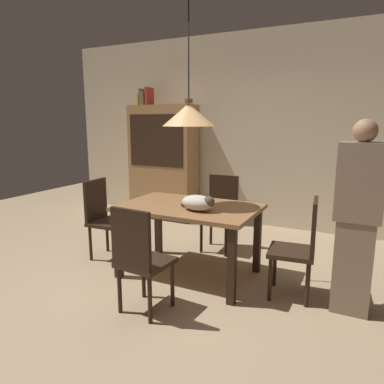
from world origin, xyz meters
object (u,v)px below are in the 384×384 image
(dining_table, at_px, (189,215))
(chair_near_front, at_px, (140,256))
(chair_left_side, at_px, (103,215))
(chair_far_back, at_px, (221,209))
(hutch_bookcase, at_px, (163,165))
(book_brown_thick, at_px, (146,98))
(chair_right_side, at_px, (301,244))
(book_green_slim, at_px, (143,97))
(book_red_tall, at_px, (149,96))
(person_standing, at_px, (357,219))
(cat_sleeping, at_px, (199,203))
(book_yellow_short, at_px, (140,100))
(pendant_lamp, at_px, (189,114))

(dining_table, distance_m, chair_near_front, 0.89)
(chair_left_side, height_order, chair_far_back, same)
(hutch_bookcase, height_order, book_brown_thick, book_brown_thick)
(dining_table, height_order, chair_right_side, chair_right_side)
(chair_near_front, relative_size, book_green_slim, 3.58)
(chair_left_side, relative_size, hutch_bookcase, 0.50)
(book_red_tall, height_order, person_standing, book_red_tall)
(book_green_slim, bearing_deg, chair_left_side, -70.18)
(cat_sleeping, relative_size, person_standing, 0.24)
(chair_left_side, height_order, hutch_bookcase, hutch_bookcase)
(chair_right_side, relative_size, person_standing, 0.57)
(book_yellow_short, bearing_deg, dining_table, -45.10)
(chair_left_side, height_order, cat_sleeping, chair_left_side)
(hutch_bookcase, height_order, book_yellow_short, book_yellow_short)
(book_yellow_short, relative_size, person_standing, 0.12)
(dining_table, height_order, hutch_bookcase, hutch_bookcase)
(dining_table, xyz_separation_m, cat_sleeping, (0.18, -0.14, 0.18))
(book_yellow_short, bearing_deg, book_red_tall, 0.00)
(hutch_bookcase, xyz_separation_m, book_green_slim, (-0.38, 0.00, 1.09))
(book_green_slim, xyz_separation_m, book_red_tall, (0.13, 0.00, 0.01))
(cat_sleeping, xyz_separation_m, pendant_lamp, (-0.18, 0.14, 0.84))
(person_standing, bearing_deg, dining_table, 178.29)
(chair_right_side, distance_m, book_yellow_short, 3.78)
(dining_table, height_order, chair_left_side, chair_left_side)
(chair_left_side, bearing_deg, book_brown_thick, 108.14)
(cat_sleeping, height_order, book_brown_thick, book_brown_thick)
(cat_sleeping, bearing_deg, chair_far_back, 100.06)
(book_green_slim, bearing_deg, person_standing, -29.50)
(dining_table, relative_size, chair_left_side, 1.51)
(book_brown_thick, height_order, book_red_tall, book_red_tall)
(book_yellow_short, bearing_deg, hutch_bookcase, -0.20)
(chair_right_side, distance_m, book_red_tall, 3.67)
(chair_left_side, relative_size, chair_near_front, 1.00)
(chair_near_front, relative_size, book_yellow_short, 4.65)
(book_brown_thick, bearing_deg, chair_near_front, -57.65)
(chair_right_side, xyz_separation_m, chair_near_front, (-1.13, -0.89, 0.00))
(book_red_tall, xyz_separation_m, person_standing, (3.24, -1.90, -1.18))
(chair_near_front, bearing_deg, chair_right_side, 38.03)
(chair_right_side, height_order, book_brown_thick, book_brown_thick)
(chair_right_side, distance_m, chair_near_front, 1.44)
(book_yellow_short, height_order, book_red_tall, book_red_tall)
(dining_table, height_order, chair_far_back, chair_far_back)
(pendant_lamp, relative_size, person_standing, 0.80)
(pendant_lamp, xyz_separation_m, person_standing, (1.56, -0.05, -0.85))
(dining_table, distance_m, chair_right_side, 1.14)
(dining_table, xyz_separation_m, chair_near_front, (-0.01, -0.88, -0.14))
(pendant_lamp, bearing_deg, book_yellow_short, 134.90)
(cat_sleeping, distance_m, book_green_slim, 3.04)
(person_standing, bearing_deg, book_brown_thick, 150.05)
(dining_table, bearing_deg, cat_sleeping, -38.18)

